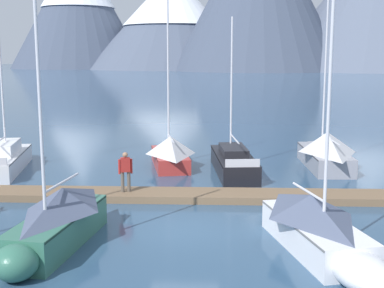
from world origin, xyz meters
name	(u,v)px	position (x,y,z in m)	size (l,w,h in m)	color
ground_plane	(183,231)	(0.00, 0.00, 0.00)	(700.00, 700.00, 0.00)	#2D4C6B
mountain_west_summit	(78,2)	(-65.31, 233.02, 30.81)	(64.23, 64.23, 57.98)	#424C60
mountain_central_massif	(172,18)	(-19.65, 222.28, 22.73)	(77.72, 77.72, 42.52)	#4C566B
dock	(190,196)	(0.00, 4.00, 0.14)	(23.66, 1.96, 0.30)	brown
sailboat_nearest_berth	(6,158)	(-9.99, 9.25, 0.61)	(2.87, 7.22, 9.14)	silver
sailboat_mid_dock_port	(56,221)	(-3.86, -1.77, 0.86)	(2.19, 5.87, 8.01)	#336B56
sailboat_mid_dock_starboard	(170,151)	(-1.44, 10.55, 0.81)	(2.71, 5.85, 8.91)	#B2332D
sailboat_far_berth	(232,160)	(1.93, 9.48, 0.58)	(2.42, 7.18, 7.91)	black
sailboat_outer_slip	(321,229)	(4.27, -1.92, 0.78)	(3.21, 6.58, 8.88)	white
sailboat_end_of_dock	(324,150)	(6.89, 10.68, 0.94)	(2.28, 6.63, 9.11)	#93939E
person_on_dock	(125,169)	(-2.67, 3.90, 1.26)	(0.57, 0.32, 1.69)	brown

